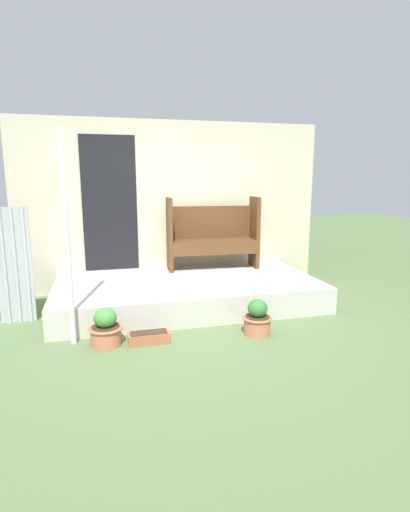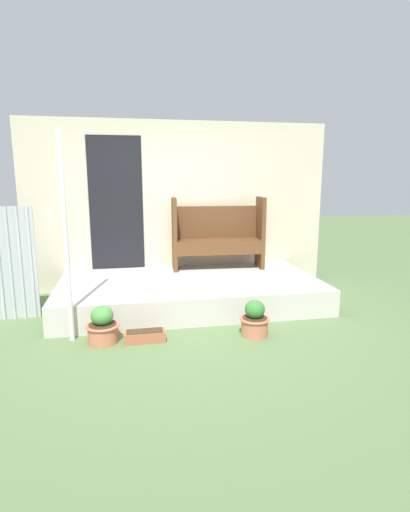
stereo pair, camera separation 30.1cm
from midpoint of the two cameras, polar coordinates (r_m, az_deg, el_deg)
name	(u,v)px [view 1 (the left image)]	position (r m, az deg, el deg)	size (l,w,h in m)	color
ground_plane	(187,329)	(4.78, -4.36, -10.36)	(24.00, 24.00, 0.00)	#5B7547
porch_slab	(187,292)	(5.61, -4.10, -5.15)	(3.56, 1.84, 0.35)	beige
house_wall	(171,206)	(6.33, -6.22, 7.08)	(4.76, 0.08, 2.60)	beige
support_post	(67,241)	(4.36, -20.98, 1.98)	(0.06, 0.06, 2.23)	white
bench	(212,233)	(6.18, -0.34, 3.30)	(1.42, 0.48, 1.10)	brown
flower_pot_left	(106,329)	(4.45, -15.92, -10.06)	(0.36, 0.36, 0.41)	#C67251
flower_pot_middle	(257,319)	(4.58, 5.60, -8.98)	(0.34, 0.34, 0.41)	#C67251
planter_box_rect	(149,337)	(4.44, -10.01, -11.41)	(0.44, 0.18, 0.12)	#B26042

